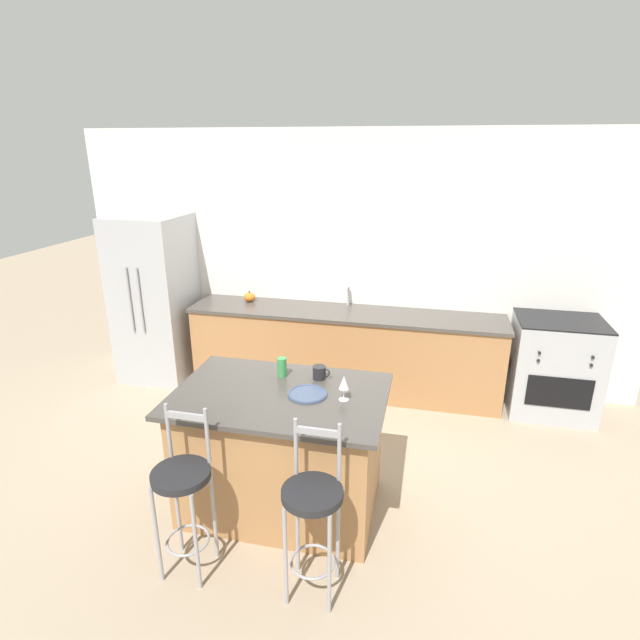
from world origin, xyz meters
name	(u,v)px	position (x,y,z in m)	size (l,w,h in m)	color
ground_plane	(337,403)	(0.00, 0.00, 0.00)	(18.00, 18.00, 0.00)	tan
wall_back	(350,262)	(0.00, 0.67, 1.35)	(6.00, 0.07, 2.70)	silver
back_counter	(344,350)	(0.00, 0.36, 0.45)	(3.29, 0.65, 0.89)	#A87547
sink_faucet	(348,293)	(0.00, 0.56, 1.03)	(0.02, 0.13, 0.22)	#ADAFB5
kitchen_island	(281,450)	(-0.10, -1.59, 0.47)	(1.46, 0.98, 0.93)	#A87547
refrigerator	(156,298)	(-2.12, 0.27, 0.91)	(0.75, 0.78, 1.83)	#ADAFB5
oven_range	(554,366)	(2.09, 0.33, 0.48)	(0.80, 0.65, 0.97)	#ADAFB5
bar_stool_near	(183,490)	(-0.50, -2.28, 0.58)	(0.35, 0.35, 1.09)	#99999E
bar_stool_far	(313,510)	(0.30, -2.27, 0.58)	(0.35, 0.35, 1.09)	#99999E
dinner_plate	(307,394)	(0.09, -1.58, 0.93)	(0.27, 0.27, 0.02)	#425170
wine_glass	(344,383)	(0.35, -1.59, 1.05)	(0.07, 0.07, 0.18)	white
coffee_mug	(320,372)	(0.12, -1.31, 0.97)	(0.13, 0.10, 0.10)	#232326
tumbler_cup	(282,367)	(-0.16, -1.34, 1.00)	(0.07, 0.07, 0.14)	#3D934C
pumpkin_decoration	(250,297)	(-1.08, 0.46, 0.94)	(0.13, 0.13, 0.12)	orange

